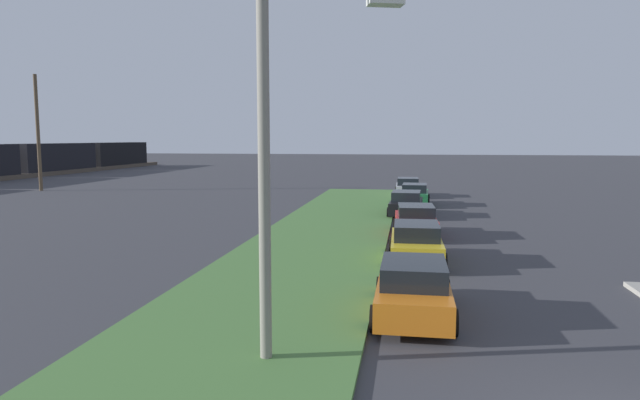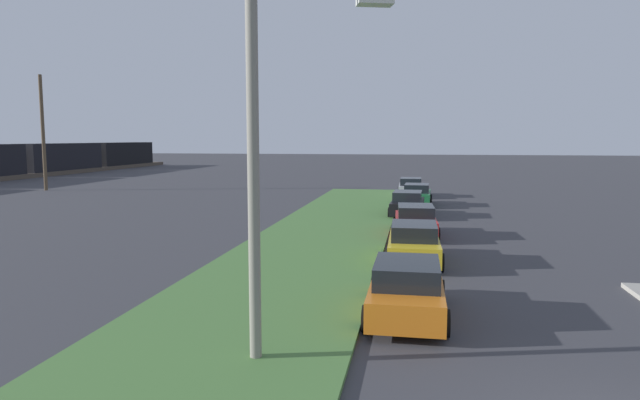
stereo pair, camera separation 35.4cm
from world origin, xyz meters
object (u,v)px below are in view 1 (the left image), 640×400
Objects in this scene: parked_car_black at (406,204)px; parked_car_green at (415,195)px; streetlight at (282,146)px; distant_utility_pole at (38,133)px; parked_car_yellow at (416,243)px; parked_car_red at (416,221)px; parked_car_silver at (408,187)px; parked_car_orange at (413,289)px.

parked_car_black is 1.00× the size of parked_car_green.
streetlight is (-22.06, 2.31, 3.67)m from parked_car_black.
parked_car_green is 0.44× the size of distant_utility_pole.
distant_utility_pole reaches higher than parked_car_green.
streetlight reaches higher than parked_car_yellow.
parked_car_red is 12.17m from parked_car_green.
parked_car_silver is 0.58× the size of streetlight.
parked_car_silver is at bearing 2.26° from parked_car_black.
distant_utility_pole is (-0.39, 31.63, 4.28)m from parked_car_silver.
parked_car_silver is (17.99, 0.45, 0.00)m from parked_car_red.
streetlight is at bearing 167.00° from parked_car_red.
parked_car_red is 17.99m from parked_car_silver.
parked_car_silver is (11.19, -0.04, 0.00)m from parked_car_black.
parked_car_red is 36.84m from distant_utility_pole.
parked_car_red is at bearing -0.91° from parked_car_orange.
parked_car_black is 22.48m from streetlight.
distant_utility_pole is at bearing 90.13° from parked_car_silver.
parked_car_black is 1.01× the size of parked_car_silver.
distant_utility_pole is at bearing 58.63° from parked_car_red.
parked_car_yellow is at bearing -178.21° from parked_car_green.
parked_car_yellow is at bearing -175.48° from parked_car_black.
streetlight reaches higher than parked_car_orange.
parked_car_yellow and parked_car_red have the same top height.
parked_car_silver is (5.82, 0.49, 0.00)m from parked_car_green.
parked_car_green is (12.17, -0.04, 0.00)m from parked_car_red.
parked_car_black is (12.35, 0.45, 0.00)m from parked_car_yellow.
parked_car_silver is (29.88, 0.28, 0.00)m from parked_car_orange.
parked_car_silver is 33.53m from streetlight.
parked_car_green is 0.58× the size of streetlight.
distant_utility_pole reaches higher than parked_car_silver.
parked_car_orange is at bearing -37.97° from streetlight.
parked_car_green is at bearing -5.91° from streetlight.
parked_car_orange is 5.63m from streetlight.
parked_car_black is at bearing 1.44° from parked_car_red.
parked_car_green is (17.73, -0.08, 0.00)m from parked_car_yellow.
parked_car_red is 1.00× the size of parked_car_black.
parked_car_orange is 6.34m from parked_car_yellow.
parked_car_silver is (23.54, 0.41, 0.00)m from parked_car_yellow.
parked_car_red and parked_car_black have the same top height.
parked_car_yellow is 23.55m from parked_car_silver.
parked_car_yellow is 39.77m from distant_utility_pole.
parked_car_red is 15.94m from streetlight.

